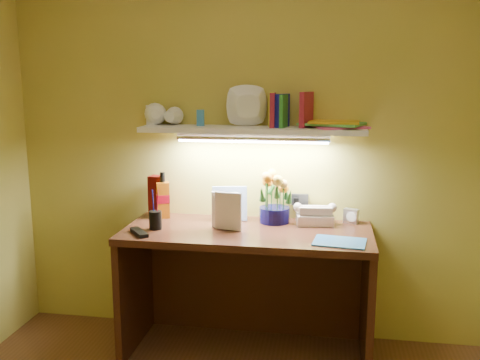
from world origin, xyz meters
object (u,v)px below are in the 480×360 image
object	(u,v)px
telephone	(315,214)
desk_clock	(351,216)
desk	(247,292)
whisky_bottle	(163,195)
flower_bouquet	(275,196)

from	to	relation	value
telephone	desk_clock	xyz separation A→B (m)	(0.21, 0.06, -0.02)
telephone	desk_clock	world-z (taller)	telephone
desk	telephone	size ratio (longest dim) A/B	6.66
desk	whisky_bottle	distance (m)	0.78
desk	desk_clock	bearing A→B (deg)	22.95
desk_clock	whisky_bottle	world-z (taller)	whisky_bottle
flower_bouquet	desk_clock	distance (m)	0.47
telephone	desk	bearing A→B (deg)	-160.79
flower_bouquet	whisky_bottle	bearing A→B (deg)	-179.79
telephone	whisky_bottle	size ratio (longest dim) A/B	0.75
flower_bouquet	telephone	size ratio (longest dim) A/B	1.50
desk_clock	flower_bouquet	bearing A→B (deg)	-149.59
whisky_bottle	desk	bearing A→B (deg)	-18.95
desk	desk_clock	size ratio (longest dim) A/B	16.52
flower_bouquet	whisky_bottle	distance (m)	0.68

